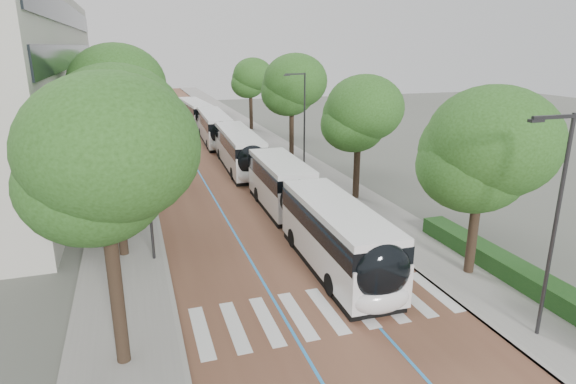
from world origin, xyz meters
The scene contains 19 objects.
ground centered at (0.00, 0.00, 0.00)m, with size 160.00×160.00×0.00m, color #51544C.
road centered at (0.00, 40.00, 0.01)m, with size 11.00×140.00×0.02m, color brown.
sidewalk_left centered at (-7.50, 40.00, 0.06)m, with size 4.00×140.00×0.12m, color gray.
sidewalk_right centered at (7.50, 40.00, 0.06)m, with size 4.00×140.00×0.12m, color gray.
kerb_left centered at (-5.60, 40.00, 0.06)m, with size 0.20×140.00×0.14m, color gray.
kerb_right centered at (5.60, 40.00, 0.06)m, with size 0.20×140.00×0.14m, color gray.
zebra_crossing centered at (0.20, 1.00, 0.03)m, with size 10.55×3.60×0.01m.
lane_line_left centered at (-1.60, 40.00, 0.02)m, with size 0.12×126.00×0.01m, color #2A84D2.
lane_line_right centered at (1.60, 40.00, 0.02)m, with size 0.12×126.00×0.01m, color #2A84D2.
hedge centered at (9.10, 0.00, 0.52)m, with size 1.20×14.00×0.80m, color #174219.
streetlight_near centered at (6.62, -3.00, 4.82)m, with size 1.82×0.20×8.00m.
streetlight_far centered at (6.62, 22.00, 4.82)m, with size 1.82×0.20×8.00m.
lamp_post_left centered at (-6.10, 8.00, 4.12)m, with size 0.14×0.14×8.00m, color #2B2B2D.
trees_left centered at (-7.50, 23.11, 6.56)m, with size 6.19×60.18×9.77m.
trees_right centered at (7.70, 20.40, 5.98)m, with size 5.86×47.25×8.97m.
lead_bus centered at (2.11, 8.19, 1.63)m, with size 2.92×18.45×3.20m.
bus_queued_0 centered at (1.94, 24.64, 1.62)m, with size 3.04×12.49×3.20m.
bus_queued_1 centered at (1.91, 37.02, 1.62)m, with size 3.04×12.49×3.20m.
bus_queued_2 centered at (1.54, 49.31, 1.62)m, with size 3.21×12.52×3.20m.
Camera 1 is at (-6.54, -14.69, 10.14)m, focal length 30.00 mm.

